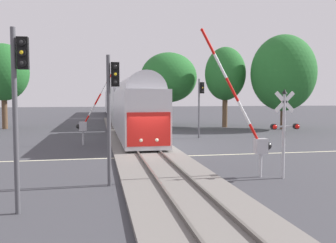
# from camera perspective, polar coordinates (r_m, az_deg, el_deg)

# --- Properties ---
(ground_plane) EXTENTS (220.00, 220.00, 0.00)m
(ground_plane) POSITION_cam_1_polar(r_m,az_deg,el_deg) (22.79, -2.83, -5.55)
(ground_plane) COLOR #3D3D42
(road_centre_stripe) EXTENTS (44.00, 0.20, 0.01)m
(road_centre_stripe) POSITION_cam_1_polar(r_m,az_deg,el_deg) (22.78, -2.83, -5.54)
(road_centre_stripe) COLOR beige
(road_centre_stripe) RESTS_ON ground
(railway_track) EXTENTS (4.40, 80.00, 0.32)m
(railway_track) POSITION_cam_1_polar(r_m,az_deg,el_deg) (22.77, -2.83, -5.31)
(railway_track) COLOR slate
(railway_track) RESTS_ON ground
(commuter_train) EXTENTS (3.04, 65.06, 5.16)m
(commuter_train) POSITION_cam_1_polar(r_m,az_deg,el_deg) (53.42, -7.48, 2.81)
(commuter_train) COLOR silver
(commuter_train) RESTS_ON railway_track
(crossing_gate_near) EXTENTS (3.47, 0.40, 6.75)m
(crossing_gate_near) POSITION_cam_1_polar(r_m,az_deg,el_deg) (17.32, 13.20, -1.49)
(crossing_gate_near) COLOR #B7B7BC
(crossing_gate_near) RESTS_ON ground
(crossing_signal_mast) EXTENTS (1.36, 0.44, 4.09)m
(crossing_signal_mast) POSITION_cam_1_polar(r_m,az_deg,el_deg) (17.42, 17.66, -0.41)
(crossing_signal_mast) COLOR #B2B2B7
(crossing_signal_mast) RESTS_ON ground
(crossing_gate_far) EXTENTS (2.90, 0.40, 5.71)m
(crossing_gate_far) POSITION_cam_1_polar(r_m,az_deg,el_deg) (28.84, -12.66, 0.18)
(crossing_gate_far) COLOR #B7B7BC
(crossing_gate_far) RESTS_ON ground
(traffic_signal_near_left) EXTENTS (0.53, 0.38, 5.91)m
(traffic_signal_near_left) POSITION_cam_1_polar(r_m,az_deg,el_deg) (12.42, -22.25, 4.52)
(traffic_signal_near_left) COLOR #4C4C51
(traffic_signal_near_left) RESTS_ON ground
(traffic_signal_far_side) EXTENTS (0.53, 0.38, 5.31)m
(traffic_signal_far_side) POSITION_cam_1_polar(r_m,az_deg,el_deg) (32.89, 5.08, 3.60)
(traffic_signal_far_side) COLOR #4C4C51
(traffic_signal_far_side) RESTS_ON ground
(traffic_signal_median) EXTENTS (0.53, 0.38, 5.46)m
(traffic_signal_median) POSITION_cam_1_polar(r_m,az_deg,el_deg) (15.34, -8.74, 3.53)
(traffic_signal_median) COLOR #4C4C51
(traffic_signal_median) RESTS_ON ground
(elm_centre_background) EXTENTS (7.24, 7.24, 9.35)m
(elm_centre_background) POSITION_cam_1_polar(r_m,az_deg,el_deg) (47.28, 0.10, 6.86)
(elm_centre_background) COLOR #4C3828
(elm_centre_background) RESTS_ON ground
(oak_far_right) EXTENTS (4.89, 4.89, 9.66)m
(oak_far_right) POSITION_cam_1_polar(r_m,az_deg,el_deg) (44.91, 8.91, 7.31)
(oak_far_right) COLOR brown
(oak_far_right) RESTS_ON ground
(pine_left_background) EXTENTS (5.67, 5.67, 9.76)m
(pine_left_background) POSITION_cam_1_polar(r_m,az_deg,el_deg) (46.15, -24.26, 6.99)
(pine_left_background) COLOR brown
(pine_left_background) RESTS_ON ground
(maple_right_background) EXTENTS (7.22, 7.22, 10.65)m
(maple_right_background) POSITION_cam_1_polar(r_m,az_deg,el_deg) (43.53, 17.50, 7.22)
(maple_right_background) COLOR #4C3828
(maple_right_background) RESTS_ON ground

